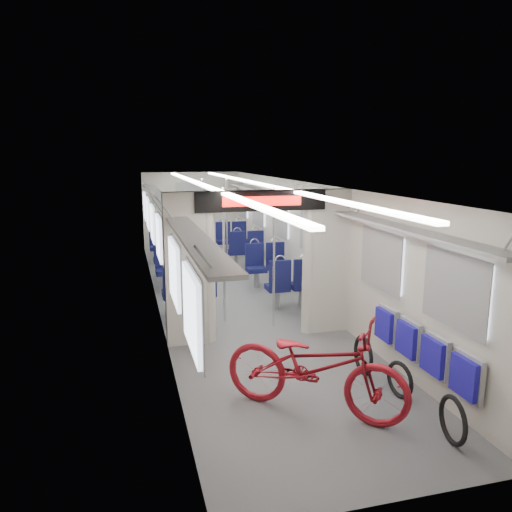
# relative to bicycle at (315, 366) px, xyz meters

# --- Properties ---
(carriage) EXTENTS (12.00, 12.02, 2.31)m
(carriage) POSITION_rel_bicycle_xyz_m (0.04, 4.18, 0.95)
(carriage) COLOR #515456
(carriage) RESTS_ON ground
(bicycle) EXTENTS (2.09, 1.87, 1.10)m
(bicycle) POSITION_rel_bicycle_xyz_m (0.00, 0.00, 0.00)
(bicycle) COLOR maroon
(bicycle) RESTS_ON ground
(flip_bench) EXTENTS (0.12, 2.08, 0.48)m
(flip_bench) POSITION_rel_bicycle_xyz_m (1.40, 0.12, 0.03)
(flip_bench) COLOR gray
(flip_bench) RESTS_ON carriage
(bike_hoop_a) EXTENTS (0.11, 0.51, 0.50)m
(bike_hoop_a) POSITION_rel_bicycle_xyz_m (1.11, -0.92, -0.32)
(bike_hoop_a) COLOR black
(bike_hoop_a) RESTS_ON ground
(bike_hoop_b) EXTENTS (0.12, 0.45, 0.45)m
(bike_hoop_b) POSITION_rel_bicycle_xyz_m (1.10, 0.07, -0.35)
(bike_hoop_b) COLOR black
(bike_hoop_b) RESTS_ON ground
(bike_hoop_c) EXTENTS (0.07, 0.53, 0.53)m
(bike_hoop_c) POSITION_rel_bicycle_xyz_m (0.98, 0.75, -0.31)
(bike_hoop_c) COLOR black
(bike_hoop_c) RESTS_ON ground
(seat_bay_near_left) EXTENTS (0.94, 2.20, 1.14)m
(seat_bay_near_left) POSITION_rel_bicycle_xyz_m (-0.89, 4.71, 0.01)
(seat_bay_near_left) COLOR #0D0F3B
(seat_bay_near_left) RESTS_ON ground
(seat_bay_near_right) EXTENTS (0.88, 1.91, 1.05)m
(seat_bay_near_right) POSITION_rel_bicycle_xyz_m (0.98, 4.54, -0.03)
(seat_bay_near_right) COLOR #0D0F3B
(seat_bay_near_right) RESTS_ON ground
(seat_bay_far_left) EXTENTS (0.89, 1.98, 1.07)m
(seat_bay_far_left) POSITION_rel_bicycle_xyz_m (-0.89, 7.59, -0.02)
(seat_bay_far_left) COLOR #0D0F3B
(seat_bay_far_left) RESTS_ON ground
(seat_bay_far_right) EXTENTS (0.88, 1.92, 1.05)m
(seat_bay_far_right) POSITION_rel_bicycle_xyz_m (0.98, 8.08, -0.03)
(seat_bay_far_right) COLOR #0D0F3B
(seat_bay_far_right) RESTS_ON ground
(stanchion_near_left) EXTENTS (0.04, 0.04, 2.30)m
(stanchion_near_left) POSITION_rel_bicycle_xyz_m (-0.35, 3.29, 0.60)
(stanchion_near_left) COLOR silver
(stanchion_near_left) RESTS_ON ground
(stanchion_near_right) EXTENTS (0.04, 0.04, 2.30)m
(stanchion_near_right) POSITION_rel_bicycle_xyz_m (0.39, 2.86, 0.60)
(stanchion_near_right) COLOR silver
(stanchion_near_right) RESTS_ON ground
(stanchion_far_left) EXTENTS (0.04, 0.04, 2.30)m
(stanchion_far_left) POSITION_rel_bicycle_xyz_m (-0.23, 6.35, 0.60)
(stanchion_far_left) COLOR silver
(stanchion_far_left) RESTS_ON ground
(stanchion_far_right) EXTENTS (0.04, 0.04, 2.30)m
(stanchion_far_right) POSITION_rel_bicycle_xyz_m (0.32, 6.39, 0.60)
(stanchion_far_right) COLOR silver
(stanchion_far_right) RESTS_ON ground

